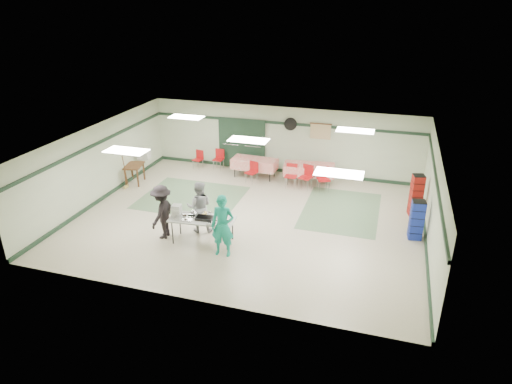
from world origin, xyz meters
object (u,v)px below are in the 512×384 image
(chair_a, at_px, (307,174))
(broom, at_px, (125,171))
(volunteer_grey, at_px, (199,207))
(volunteer_teal, at_px, (223,226))
(dining_table_a, at_px, (309,169))
(printer_table, at_px, (134,167))
(chair_loose_a, at_px, (219,157))
(office_printer, at_px, (144,154))
(serving_table, at_px, (202,220))
(chair_c, at_px, (323,176))
(chair_loose_b, at_px, (199,157))
(chair_d, at_px, (253,170))
(dining_table_b, at_px, (254,163))
(chair_b, at_px, (291,173))
(volunteer_dark, at_px, (162,212))
(crate_stack_red, at_px, (416,195))
(crate_stack_blue_b, at_px, (417,220))
(crate_stack_blue_a, at_px, (417,220))

(chair_a, distance_m, broom, 6.80)
(volunteer_grey, bearing_deg, volunteer_teal, 118.91)
(dining_table_a, xyz_separation_m, chair_a, (0.02, -0.56, -0.00))
(volunteer_teal, xyz_separation_m, dining_table_a, (1.30, 5.91, -0.33))
(volunteer_teal, distance_m, printer_table, 6.47)
(chair_loose_a, height_order, office_printer, office_printer)
(serving_table, height_order, chair_a, chair_a)
(chair_c, relative_size, chair_loose_b, 1.20)
(chair_d, relative_size, printer_table, 0.82)
(dining_table_b, distance_m, chair_c, 2.88)
(volunteer_grey, bearing_deg, chair_loose_a, -93.09)
(serving_table, distance_m, dining_table_a, 5.82)
(chair_b, height_order, chair_c, chair_c)
(volunteer_dark, relative_size, chair_d, 1.98)
(crate_stack_red, distance_m, crate_stack_blue_b, 1.65)
(volunteer_grey, bearing_deg, chair_c, -144.30)
(chair_d, bearing_deg, office_printer, -152.17)
(volunteer_teal, xyz_separation_m, chair_loose_b, (-3.43, 6.18, -0.42))
(dining_table_b, bearing_deg, chair_loose_b, 175.99)
(volunteer_dark, bearing_deg, volunteer_grey, 126.18)
(chair_loose_b, bearing_deg, chair_a, 2.34)
(chair_c, height_order, chair_loose_a, chair_c)
(chair_loose_a, distance_m, crate_stack_blue_b, 8.67)
(volunteer_grey, relative_size, chair_b, 1.80)
(dining_table_a, relative_size, chair_b, 2.22)
(volunteer_teal, xyz_separation_m, crate_stack_blue_a, (5.17, 2.56, -0.29))
(chair_loose_a, xyz_separation_m, printer_table, (-2.53, -2.45, 0.13))
(serving_table, bearing_deg, chair_a, 61.21)
(chair_d, height_order, chair_loose_b, chair_d)
(volunteer_grey, distance_m, printer_table, 4.87)
(volunteer_teal, bearing_deg, chair_b, 77.79)
(serving_table, relative_size, chair_loose_a, 2.35)
(dining_table_a, height_order, chair_b, chair_b)
(dining_table_a, relative_size, dining_table_b, 1.12)
(volunteer_grey, height_order, chair_a, volunteer_grey)
(dining_table_b, relative_size, chair_b, 1.99)
(dining_table_a, xyz_separation_m, chair_loose_b, (-4.72, 0.27, -0.10))
(chair_c, distance_m, chair_d, 2.73)
(volunteer_dark, bearing_deg, crate_stack_blue_b, 105.31)
(chair_a, relative_size, crate_stack_red, 0.65)
(volunteer_dark, bearing_deg, volunteer_teal, 77.64)
(volunteer_teal, distance_m, chair_loose_a, 6.91)
(chair_b, bearing_deg, volunteer_teal, -100.36)
(chair_d, bearing_deg, broom, -137.00)
(volunteer_grey, xyz_separation_m, chair_d, (0.38, 4.23, -0.30))
(dining_table_a, distance_m, chair_loose_a, 3.92)
(chair_c, relative_size, crate_stack_blue_a, 0.77)
(chair_loose_b, relative_size, printer_table, 0.76)
(volunteer_teal, relative_size, chair_b, 1.98)
(chair_a, distance_m, office_printer, 6.48)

